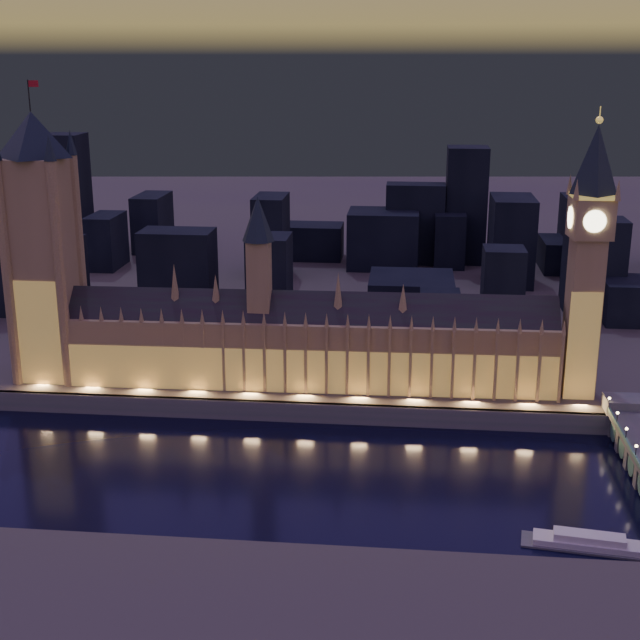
# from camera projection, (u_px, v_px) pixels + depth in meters

# --- Properties ---
(ground_plane) EXTENTS (2000.00, 2000.00, 0.00)m
(ground_plane) POSITION_uv_depth(u_px,v_px,m) (290.00, 468.00, 312.78)
(ground_plane) COLOR black
(ground_plane) RESTS_ON ground
(north_bank) EXTENTS (2000.00, 960.00, 8.00)m
(north_bank) POSITION_uv_depth(u_px,v_px,m) (367.00, 210.00, 807.36)
(north_bank) COLOR #3C333E
(north_bank) RESTS_ON ground
(embankment_wall) EXTENTS (2000.00, 2.50, 8.00)m
(embankment_wall) POSITION_uv_depth(u_px,v_px,m) (304.00, 412.00, 350.73)
(embankment_wall) COLOR #425050
(embankment_wall) RESTS_ON ground
(palace_of_westminster) EXTENTS (202.00, 24.11, 78.00)m
(palace_of_westminster) POSITION_uv_depth(u_px,v_px,m) (306.00, 342.00, 364.25)
(palace_of_westminster) COLOR olive
(palace_of_westminster) RESTS_ON north_bank
(victoria_tower) EXTENTS (31.68, 31.68, 121.92)m
(victoria_tower) POSITION_uv_depth(u_px,v_px,m) (42.00, 235.00, 362.97)
(victoria_tower) COLOR olive
(victoria_tower) RESTS_ON north_bank
(elizabeth_tower) EXTENTS (18.00, 18.00, 113.10)m
(elizabeth_tower) POSITION_uv_depth(u_px,v_px,m) (589.00, 240.00, 340.95)
(elizabeth_tower) COLOR olive
(elizabeth_tower) RESTS_ON north_bank
(river_boat) EXTENTS (39.62, 14.32, 4.50)m
(river_boat) POSITION_uv_depth(u_px,v_px,m) (589.00, 543.00, 261.52)
(river_boat) COLOR #425050
(river_boat) RESTS_ON ground
(city_backdrop) EXTENTS (491.77, 215.63, 80.82)m
(city_backdrop) POSITION_uv_depth(u_px,v_px,m) (395.00, 243.00, 536.70)
(city_backdrop) COLOR black
(city_backdrop) RESTS_ON north_bank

